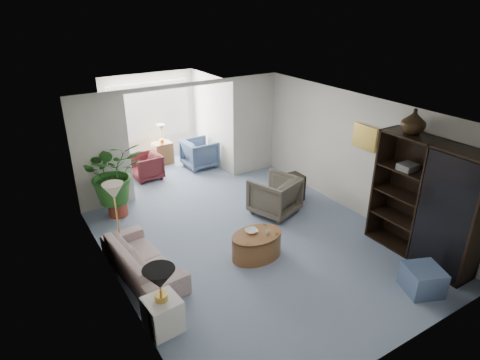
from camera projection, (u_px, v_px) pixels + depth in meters
floor at (257, 245)px, 7.67m from camera, size 6.00×6.00×0.00m
sunroom_floor at (170, 172)px, 10.84m from camera, size 2.60×2.60×0.00m
back_pier_left at (101, 153)px, 8.56m from camera, size 1.20×0.12×2.50m
back_pier_right at (254, 125)px, 10.40m from camera, size 1.20×0.12×2.50m
back_header at (182, 85)px, 8.99m from camera, size 2.60×0.12×0.10m
window_pane at (150, 111)px, 11.11m from camera, size 2.20×0.02×1.50m
window_blinds at (151, 111)px, 11.08m from camera, size 2.20×0.02×1.50m
framed_picture at (365, 137)px, 8.08m from camera, size 0.04×0.50×0.40m
sofa at (143, 260)px, 6.78m from camera, size 0.90×1.94×0.55m
end_table at (163, 314)px, 5.65m from camera, size 0.50×0.50×0.50m
table_lamp at (159, 279)px, 5.41m from camera, size 0.44×0.44×0.30m
floor_lamp at (113, 191)px, 6.89m from camera, size 0.36×0.36×0.28m
coffee_table at (257, 245)px, 7.26m from camera, size 1.01×1.01×0.45m
coffee_bowl at (251, 231)px, 7.21m from camera, size 0.23×0.23×0.05m
coffee_cup at (267, 232)px, 7.15m from camera, size 0.10×0.10×0.08m
wingback_chair at (275, 195)px, 8.65m from camera, size 1.11×1.13×0.81m
side_table_dark at (292, 188)px, 9.27m from camera, size 0.49×0.40×0.58m
entertainment_cabinet at (426, 202)px, 6.95m from camera, size 0.51×1.92×2.13m
cabinet_urn at (414, 121)px, 6.82m from camera, size 0.40×0.40×0.42m
ottoman at (423, 280)px, 6.41m from camera, size 0.69×0.69×0.42m
plant_pot at (118, 208)px, 8.66m from camera, size 0.40×0.40×0.32m
house_plant at (113, 172)px, 8.32m from camera, size 1.18×1.02×1.31m
sunroom_chair_blue at (200, 154)px, 11.02m from camera, size 0.85×0.83×0.75m
sunroom_chair_maroon at (146, 167)px, 10.32m from camera, size 0.73×0.71×0.64m
sunroom_table at (163, 153)px, 11.27m from camera, size 0.50×0.39×0.60m
shelf_clutter at (432, 204)px, 6.81m from camera, size 0.30×1.24×1.06m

